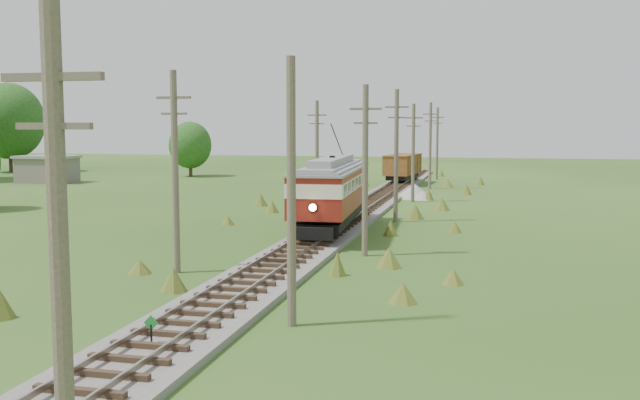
% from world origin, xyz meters
% --- Properties ---
extents(ground, '(260.00, 260.00, 0.00)m').
position_xyz_m(ground, '(0.00, 0.00, 0.00)').
color(ground, '#224615').
rests_on(ground, ground).
extents(railbed_main, '(3.60, 96.00, 0.57)m').
position_xyz_m(railbed_main, '(0.00, 34.00, 0.19)').
color(railbed_main, '#605B54').
rests_on(railbed_main, ground).
extents(switch_marker, '(0.45, 0.06, 1.08)m').
position_xyz_m(switch_marker, '(-0.20, 1.50, 0.63)').
color(switch_marker, black).
rests_on(switch_marker, ground).
extents(streetcar, '(3.93, 13.54, 6.14)m').
position_xyz_m(streetcar, '(0.00, 25.34, 2.81)').
color(streetcar, black).
rests_on(streetcar, ground).
extents(gondola, '(3.53, 8.58, 2.78)m').
position_xyz_m(gondola, '(0.00, 62.08, 2.06)').
color(gondola, black).
rests_on(gondola, ground).
extents(gravel_pile, '(3.62, 3.84, 1.32)m').
position_xyz_m(gravel_pile, '(2.99, 46.95, 0.62)').
color(gravel_pile, gray).
rests_on(gravel_pile, ground).
extents(utility_pole_r_0, '(1.60, 0.30, 8.50)m').
position_xyz_m(utility_pole_r_0, '(3.20, -8.00, 4.37)').
color(utility_pole_r_0, brown).
rests_on(utility_pole_r_0, ground).
extents(utility_pole_r_1, '(0.30, 0.30, 8.80)m').
position_xyz_m(utility_pole_r_1, '(3.10, 5.00, 4.40)').
color(utility_pole_r_1, brown).
rests_on(utility_pole_r_1, ground).
extents(utility_pole_r_2, '(1.60, 0.30, 8.60)m').
position_xyz_m(utility_pole_r_2, '(3.30, 18.00, 4.42)').
color(utility_pole_r_2, brown).
rests_on(utility_pole_r_2, ground).
extents(utility_pole_r_3, '(1.60, 0.30, 9.00)m').
position_xyz_m(utility_pole_r_3, '(3.20, 31.00, 4.63)').
color(utility_pole_r_3, brown).
rests_on(utility_pole_r_3, ground).
extents(utility_pole_r_4, '(1.60, 0.30, 8.40)m').
position_xyz_m(utility_pole_r_4, '(3.00, 44.00, 4.32)').
color(utility_pole_r_4, brown).
rests_on(utility_pole_r_4, ground).
extents(utility_pole_r_5, '(1.60, 0.30, 8.90)m').
position_xyz_m(utility_pole_r_5, '(3.40, 57.00, 4.58)').
color(utility_pole_r_5, brown).
rests_on(utility_pole_r_5, ground).
extents(utility_pole_r_6, '(1.60, 0.30, 8.70)m').
position_xyz_m(utility_pole_r_6, '(3.20, 70.00, 4.47)').
color(utility_pole_r_6, brown).
rests_on(utility_pole_r_6, ground).
extents(utility_pole_l_a, '(1.60, 0.30, 9.00)m').
position_xyz_m(utility_pole_l_a, '(-4.20, 12.00, 4.63)').
color(utility_pole_l_a, brown).
rests_on(utility_pole_l_a, ground).
extents(utility_pole_l_b, '(1.60, 0.30, 8.60)m').
position_xyz_m(utility_pole_l_b, '(-4.50, 40.00, 4.42)').
color(utility_pole_l_b, brown).
rests_on(utility_pole_l_b, ground).
extents(tree_left_5, '(9.66, 9.66, 12.44)m').
position_xyz_m(tree_left_5, '(-56.00, 70.00, 7.12)').
color(tree_left_5, '#38281C').
rests_on(tree_left_5, ground).
extents(tree_mid_a, '(5.46, 5.46, 7.03)m').
position_xyz_m(tree_mid_a, '(-28.00, 68.00, 4.02)').
color(tree_mid_a, '#38281C').
rests_on(tree_mid_a, ground).
extents(shed, '(6.40, 4.40, 3.10)m').
position_xyz_m(shed, '(-40.00, 55.00, 1.57)').
color(shed, slate).
rests_on(shed, ground).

